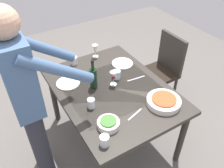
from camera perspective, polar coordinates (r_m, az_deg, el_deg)
ground_plane at (r=2.76m, az=0.00°, el=-12.66°), size 6.00×6.00×0.00m
dining_table at (r=2.29m, az=0.00°, el=-2.43°), size 1.33×0.99×0.73m
chair_near at (r=2.95m, az=12.41°, el=4.19°), size 0.40×0.40×0.91m
person_server at (r=1.89m, az=-19.83°, el=-3.30°), size 0.42×0.61×1.69m
wine_bottle at (r=2.20m, az=-4.57°, el=1.60°), size 0.07×0.07×0.30m
wine_glass_left at (r=2.22m, az=0.35°, el=1.98°), size 0.07×0.07×0.15m
wine_glass_right at (r=2.65m, az=-4.12°, el=8.56°), size 0.07×0.07×0.15m
water_cup_near_left at (r=1.76m, az=-1.83°, el=-13.60°), size 0.07×0.07×0.09m
water_cup_near_right at (r=2.58m, az=-9.20°, el=5.65°), size 0.07×0.07×0.09m
water_cup_far_left at (r=2.34m, az=1.15°, el=2.33°), size 0.08×0.08×0.09m
water_cup_far_right at (r=2.03m, az=-5.10°, el=-4.70°), size 0.07×0.07×0.09m
serving_bowl_pasta at (r=2.10m, az=12.46°, el=-4.11°), size 0.30×0.30×0.07m
side_bowl_salad at (r=1.87m, az=-0.87°, el=-9.57°), size 0.18×0.18×0.07m
dinner_plate_near at (r=2.33m, az=-10.64°, el=0.23°), size 0.23×0.23×0.01m
dinner_plate_far at (r=2.57m, az=2.54°, el=5.04°), size 0.23×0.23×0.01m
table_knife at (r=2.37m, az=5.79°, el=1.36°), size 0.03×0.20×0.00m
table_fork at (r=1.99m, az=5.58°, el=-7.40°), size 0.06×0.18×0.00m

